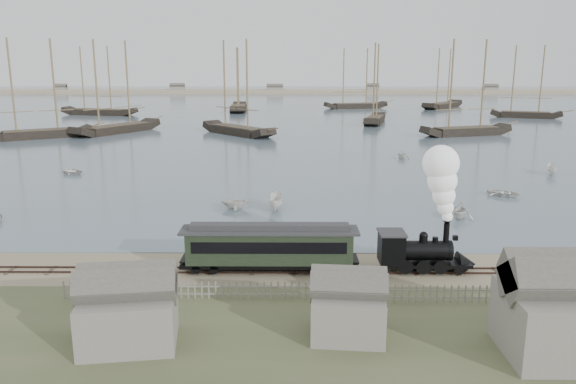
{
  "coord_description": "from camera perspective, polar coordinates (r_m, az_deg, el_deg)",
  "views": [
    {
      "loc": [
        -1.15,
        -41.05,
        15.0
      ],
      "look_at": [
        -1.52,
        8.95,
        3.5
      ],
      "focal_mm": 35.0,
      "sensor_mm": 36.0,
      "label": 1
    }
  ],
  "objects": [
    {
      "name": "ground",
      "position": [
        43.72,
        1.92,
        -7.12
      ],
      "size": [
        600.0,
        600.0,
        0.0
      ],
      "primitive_type": "plane",
      "color": "gray",
      "rests_on": "ground"
    },
    {
      "name": "schooner_4",
      "position": [
        124.8,
        17.91,
        10.07
      ],
      "size": [
        20.74,
        10.82,
        20.0
      ],
      "primitive_type": null,
      "rotation": [
        0.0,
        0.0,
        0.32
      ],
      "color": "black",
      "rests_on": "harbor_water"
    },
    {
      "name": "schooner_5",
      "position": [
        171.49,
        23.27,
        10.27
      ],
      "size": [
        19.05,
        10.38,
        20.0
      ],
      "primitive_type": null,
      "rotation": [
        0.0,
        0.0,
        -0.35
      ],
      "color": "black",
      "rests_on": "harbor_water"
    },
    {
      "name": "beached_dinghy",
      "position": [
        44.75,
        -1.46,
        -6.13
      ],
      "size": [
        2.76,
        3.73,
        0.75
      ],
      "primitive_type": "imported",
      "rotation": [
        0.0,
        0.0,
        1.62
      ],
      "color": "silver",
      "rests_on": "ground"
    },
    {
      "name": "schooner_6",
      "position": [
        176.19,
        -18.82,
        10.67
      ],
      "size": [
        23.61,
        10.45,
        20.0
      ],
      "primitive_type": null,
      "rotation": [
        0.0,
        0.0,
        -0.23
      ],
      "color": "black",
      "rests_on": "harbor_water"
    },
    {
      "name": "rail_track",
      "position": [
        41.83,
        1.99,
        -8.01
      ],
      "size": [
        120.0,
        1.8,
        0.16
      ],
      "color": "#32201B",
      "rests_on": "ground"
    },
    {
      "name": "rowboat_2",
      "position": [
        58.66,
        -1.27,
        -1.05
      ],
      "size": [
        3.93,
        1.55,
        1.51
      ],
      "primitive_type": "imported",
      "rotation": [
        0.0,
        0.0,
        3.12
      ],
      "color": "silver",
      "rests_on": "harbor_water"
    },
    {
      "name": "locomotive",
      "position": [
        41.86,
        14.94,
        -2.51
      ],
      "size": [
        7.22,
        2.69,
        9.0
      ],
      "color": "black",
      "rests_on": "ground"
    },
    {
      "name": "schooner_1",
      "position": [
        129.17,
        -17.25,
        10.19
      ],
      "size": [
        15.95,
        22.34,
        20.0
      ],
      "primitive_type": null,
      "rotation": [
        0.0,
        0.0,
        1.05
      ],
      "color": "black",
      "rests_on": "harbor_water"
    },
    {
      "name": "passenger_coach",
      "position": [
        41.19,
        -1.88,
        -5.46
      ],
      "size": [
        12.93,
        2.49,
        3.14
      ],
      "color": "black",
      "rests_on": "ground"
    },
    {
      "name": "rowboat_6",
      "position": [
        83.34,
        -21.18,
        2.01
      ],
      "size": [
        4.16,
        4.47,
        0.75
      ],
      "primitive_type": "imported",
      "rotation": [
        0.0,
        0.0,
        4.14
      ],
      "color": "silver",
      "rests_on": "harbor_water"
    },
    {
      "name": "rowboat_1",
      "position": [
        59.21,
        -5.4,
        -0.95
      ],
      "size": [
        2.58,
        2.97,
        1.55
      ],
      "primitive_type": "imported",
      "rotation": [
        0.0,
        0.0,
        1.59
      ],
      "color": "silver",
      "rests_on": "harbor_water"
    },
    {
      "name": "rowboat_3",
      "position": [
        69.16,
        21.08,
        -0.08
      ],
      "size": [
        4.26,
        4.49,
        0.76
      ],
      "primitive_type": "imported",
      "rotation": [
        0.0,
        0.0,
        0.95
      ],
      "color": "silver",
      "rests_on": "harbor_water"
    },
    {
      "name": "schooner_0",
      "position": [
        125.07,
        -24.27,
        9.57
      ],
      "size": [
        19.72,
        14.73,
        20.0
      ],
      "primitive_type": null,
      "rotation": [
        0.0,
        0.0,
        0.56
      ],
      "color": "black",
      "rests_on": "harbor_water"
    },
    {
      "name": "rowboat_7",
      "position": [
        91.79,
        11.51,
        3.79
      ],
      "size": [
        3.31,
        3.04,
        1.47
      ],
      "primitive_type": "imported",
      "rotation": [
        0.0,
        0.0,
        0.25
      ],
      "color": "silver",
      "rests_on": "harbor_water"
    },
    {
      "name": "schooner_7",
      "position": [
        181.97,
        -5.11,
        11.34
      ],
      "size": [
        6.56,
        23.3,
        20.0
      ],
      "primitive_type": null,
      "rotation": [
        0.0,
        0.0,
        1.62
      ],
      "color": "black",
      "rests_on": "harbor_water"
    },
    {
      "name": "schooner_2",
      "position": [
        120.93,
        -5.23,
        10.56
      ],
      "size": [
        17.8,
        19.44,
        20.0
      ],
      "primitive_type": null,
      "rotation": [
        0.0,
        0.0,
        -0.86
      ],
      "color": "black",
      "rests_on": "harbor_water"
    },
    {
      "name": "shed_left",
      "position": [
        33.01,
        -15.7,
        -14.59
      ],
      "size": [
        5.0,
        4.0,
        4.1
      ],
      "primitive_type": null,
      "color": "slate",
      "rests_on": "ground"
    },
    {
      "name": "shed_mid",
      "position": [
        32.84,
        6.07,
        -14.3
      ],
      "size": [
        4.0,
        3.5,
        3.6
      ],
      "primitive_type": null,
      "color": "slate",
      "rests_on": "ground"
    },
    {
      "name": "schooner_9",
      "position": [
        200.55,
        15.58,
        11.07
      ],
      "size": [
        18.62,
        21.36,
        20.0
      ],
      "primitive_type": null,
      "rotation": [
        0.0,
        0.0,
        0.89
      ],
      "color": "black",
      "rests_on": "harbor_water"
    },
    {
      "name": "picket_fence_west",
      "position": [
        37.59,
        -7.94,
        -10.7
      ],
      "size": [
        19.0,
        0.1,
        1.2
      ],
      "primitive_type": null,
      "color": "slate",
      "rests_on": "ground"
    },
    {
      "name": "schooner_3",
      "position": [
        144.69,
        8.94,
        10.84
      ],
      "size": [
        8.66,
        18.47,
        20.0
      ],
      "primitive_type": null,
      "rotation": [
        0.0,
        0.0,
        1.31
      ],
      "color": "black",
      "rests_on": "harbor_water"
    },
    {
      "name": "rowboat_5",
      "position": [
        85.35,
        25.23,
        2.09
      ],
      "size": [
        3.8,
        2.38,
        1.37
      ],
      "primitive_type": "imported",
      "rotation": [
        0.0,
        0.0,
        2.83
      ],
      "color": "silver",
      "rests_on": "harbor_water"
    },
    {
      "name": "schooner_8",
      "position": [
        193.26,
        6.96,
        11.39
      ],
      "size": [
        22.09,
        10.29,
        20.0
      ],
      "primitive_type": null,
      "rotation": [
        0.0,
        0.0,
        0.26
      ],
      "color": "black",
      "rests_on": "harbor_water"
    },
    {
      "name": "shed_right",
      "position": [
        34.01,
        25.85,
        -14.61
      ],
      "size": [
        6.0,
        5.0,
        5.1
      ],
      "primitive_type": null,
      "color": "slate",
      "rests_on": "ground"
    },
    {
      "name": "far_spit",
      "position": [
        291.43,
        0.65,
        10.0
      ],
      "size": [
        500.0,
        20.0,
        1.8
      ],
      "primitive_type": "cube",
      "color": "tan",
      "rests_on": "ground"
    },
    {
      "name": "rowboat_4",
      "position": [
        57.81,
        17.08,
        -1.75
      ],
      "size": [
        4.1,
        3.91,
        1.68
      ],
      "primitive_type": "imported",
      "rotation": [
        0.0,
        0.0,
        5.81
      ],
      "color": "silver",
      "rests_on": "harbor_water"
    },
    {
      "name": "picket_fence_east",
      "position": [
        39.2,
        21.13,
        -10.47
      ],
      "size": [
        15.0,
        0.1,
        1.2
      ],
      "primitive_type": null,
      "color": "slate",
      "rests_on": "ground"
    },
    {
      "name": "harbor_water",
      "position": [
        211.58,
        0.74,
        8.89
      ],
      "size": [
        600.0,
        336.0,
        0.06
      ],
      "primitive_type": "cube",
      "color": "#475965",
      "rests_on": "ground"
    }
  ]
}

